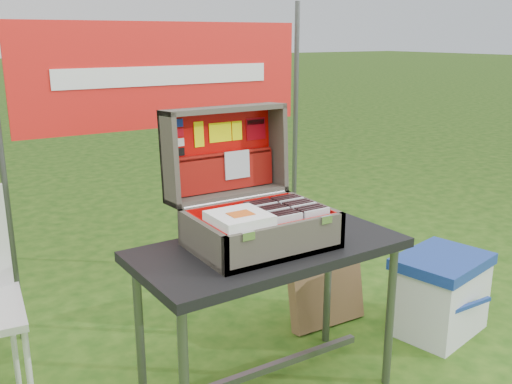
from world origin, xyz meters
TOP-DOWN VIEW (x-y plane):
  - table at (-0.03, 0.05)m, footprint 1.12×0.59m
  - table_top at (-0.03, 0.05)m, footprint 1.12×0.59m
  - table_leg_fr at (0.46, -0.17)m, footprint 0.04×0.04m
  - table_leg_bl at (-0.52, 0.26)m, footprint 0.04×0.04m
  - table_leg_br at (0.46, 0.26)m, footprint 0.04×0.04m
  - table_brace at (-0.03, 0.05)m, footprint 0.95×0.03m
  - suitcase at (-0.07, 0.11)m, footprint 0.54×0.55m
  - suitcase_base_bottom at (-0.07, 0.05)m, footprint 0.54×0.39m
  - suitcase_base_wall_front at (-0.07, -0.13)m, footprint 0.54×0.02m
  - suitcase_base_wall_back at (-0.07, 0.24)m, footprint 0.54×0.02m
  - suitcase_base_wall_left at (-0.33, 0.05)m, footprint 0.02×0.39m
  - suitcase_base_wall_right at (0.19, 0.05)m, footprint 0.02×0.39m
  - suitcase_liner_floor at (-0.07, 0.05)m, footprint 0.50×0.35m
  - suitcase_latch_left at (-0.24, -0.14)m, footprint 0.05×0.01m
  - suitcase_latch_right at (0.11, -0.14)m, footprint 0.05×0.01m
  - suitcase_hinge at (-0.07, 0.25)m, footprint 0.49×0.02m
  - suitcase_lid_back at (-0.07, 0.39)m, footprint 0.54×0.05m
  - suitcase_lid_rim_far at (-0.07, 0.34)m, footprint 0.54×0.15m
  - suitcase_lid_rim_near at (-0.07, 0.32)m, footprint 0.54×0.15m
  - suitcase_lid_rim_left at (-0.33, 0.33)m, footprint 0.02×0.17m
  - suitcase_lid_rim_right at (0.19, 0.33)m, footprint 0.02×0.17m
  - suitcase_lid_liner at (-0.07, 0.38)m, footprint 0.50×0.03m
  - suitcase_liner_wall_front at (-0.07, -0.12)m, footprint 0.50×0.01m
  - suitcase_liner_wall_back at (-0.07, 0.22)m, footprint 0.50×0.01m
  - suitcase_liner_wall_left at (-0.31, 0.05)m, footprint 0.01×0.35m
  - suitcase_liner_wall_right at (0.18, 0.05)m, footprint 0.01×0.35m
  - suitcase_lid_pocket at (-0.07, 0.36)m, footprint 0.48×0.04m
  - suitcase_pocket_edge at (-0.07, 0.35)m, footprint 0.47×0.02m
  - suitcase_pocket_cd at (-0.01, 0.34)m, footprint 0.12×0.02m
  - lid_sticker_cc_a at (-0.27, 0.38)m, footprint 0.05×0.01m
  - lid_sticker_cc_b at (-0.27, 0.38)m, footprint 0.05×0.01m
  - lid_sticker_cc_c at (-0.27, 0.38)m, footprint 0.05×0.01m
  - lid_sticker_cc_d at (-0.27, 0.37)m, footprint 0.05×0.01m
  - lid_card_neon_tall at (-0.17, 0.38)m, footprint 0.04×0.01m
  - lid_card_neon_main at (-0.07, 0.38)m, footprint 0.11×0.01m
  - lid_card_neon_small at (0.02, 0.38)m, footprint 0.05×0.01m
  - lid_sticker_band at (0.11, 0.38)m, footprint 0.10×0.01m
  - lid_sticker_band_bar at (0.11, 0.38)m, footprint 0.09×0.00m
  - cd_left_0 at (-0.03, -0.10)m, footprint 0.12×0.01m
  - cd_left_1 at (-0.03, -0.07)m, footprint 0.12×0.01m
  - cd_left_2 at (-0.03, -0.05)m, footprint 0.12×0.01m
  - cd_left_3 at (-0.03, -0.03)m, footprint 0.12×0.01m
  - cd_left_4 at (-0.03, -0.01)m, footprint 0.12×0.01m
  - cd_left_5 at (-0.03, 0.01)m, footprint 0.12×0.01m
  - cd_left_6 at (-0.03, 0.03)m, footprint 0.12×0.01m
  - cd_left_7 at (-0.03, 0.05)m, footprint 0.12×0.01m
  - cd_left_8 at (-0.03, 0.08)m, footprint 0.12×0.01m
  - cd_left_9 at (-0.03, 0.10)m, footprint 0.12×0.01m
  - cd_left_10 at (-0.03, 0.12)m, footprint 0.12×0.01m
  - cd_left_11 at (-0.03, 0.14)m, footprint 0.12×0.01m
  - cd_right_0 at (0.10, -0.10)m, footprint 0.12×0.01m
  - cd_right_1 at (0.10, -0.07)m, footprint 0.12×0.01m
  - cd_right_2 at (0.10, -0.05)m, footprint 0.12×0.01m
  - cd_right_3 at (0.10, -0.03)m, footprint 0.12×0.01m
  - cd_right_4 at (0.10, -0.01)m, footprint 0.12×0.01m
  - cd_right_5 at (0.10, 0.01)m, footprint 0.12×0.01m
  - cd_right_6 at (0.10, 0.03)m, footprint 0.12×0.01m
  - cd_right_7 at (0.10, 0.05)m, footprint 0.12×0.01m
  - cd_right_8 at (0.10, 0.08)m, footprint 0.12×0.01m
  - cd_right_9 at (0.10, 0.10)m, footprint 0.12×0.01m
  - cd_right_10 at (0.10, 0.12)m, footprint 0.12×0.01m
  - cd_right_11 at (0.10, 0.14)m, footprint 0.12×0.01m
  - songbook_0 at (-0.21, -0.02)m, footprint 0.20×0.20m
  - songbook_1 at (-0.21, -0.02)m, footprint 0.20×0.20m
  - songbook_2 at (-0.21, -0.02)m, footprint 0.20×0.20m
  - songbook_3 at (-0.21, -0.02)m, footprint 0.20×0.20m
  - songbook_4 at (-0.21, -0.02)m, footprint 0.20×0.20m
  - songbook_5 at (-0.21, -0.02)m, footprint 0.20×0.20m
  - songbook_6 at (-0.21, -0.02)m, footprint 0.20×0.20m
  - songbook_graphic at (-0.21, -0.03)m, footprint 0.09×0.07m
  - cooler at (1.02, 0.03)m, footprint 0.54×0.46m
  - cooler_body at (1.02, 0.03)m, footprint 0.52×0.43m
  - cooler_lid at (1.02, 0.03)m, footprint 0.54×0.46m
  - cooler_handle at (1.02, -0.16)m, footprint 0.28×0.02m
  - chair_leg_fr at (-0.95, 0.31)m, footprint 0.02×0.02m
  - chair_leg_br at (-0.95, 0.67)m, footprint 0.02×0.02m
  - chair_upright_right at (-0.95, 0.69)m, footprint 0.02×0.02m
  - cardboard_box at (0.58, 0.42)m, footprint 0.44×0.16m
  - banner_post_left at (-0.85, 1.10)m, footprint 0.03×0.03m
  - banner_post_right at (0.85, 1.10)m, footprint 0.03×0.03m
  - banner at (0.00, 1.09)m, footprint 1.60×0.02m
  - banner_text at (0.00, 1.08)m, footprint 1.20×0.00m

SIDE VIEW (x-z plane):
  - table_brace at x=-0.03m, z-range 0.10..0.14m
  - cooler_body at x=1.02m, z-range 0.00..0.36m
  - cooler at x=1.02m, z-range 0.00..0.42m
  - cooler_handle at x=1.02m, z-range 0.22..0.24m
  - cardboard_box at x=0.58m, z-range 0.00..0.46m
  - chair_leg_fr at x=-0.95m, z-range 0.00..0.47m
  - chair_leg_br at x=-0.95m, z-range 0.00..0.47m
  - table_leg_fr at x=0.46m, z-range 0.00..0.65m
  - table_leg_bl at x=-0.52m, z-range 0.00..0.65m
  - table_leg_br at x=0.46m, z-range 0.00..0.65m
  - table at x=-0.03m, z-range 0.00..0.69m
  - cooler_lid at x=1.02m, z-range 0.36..0.42m
  - table_top at x=-0.03m, z-range 0.65..0.69m
  - chair_upright_right at x=-0.95m, z-range 0.47..0.91m
  - suitcase_base_bottom at x=-0.07m, z-range 0.69..0.71m
  - suitcase_liner_floor at x=-0.07m, z-range 0.71..0.71m
  - suitcase_base_wall_front at x=-0.07m, z-range 0.69..0.83m
  - suitcase_base_wall_back at x=-0.07m, z-range 0.69..0.83m
  - suitcase_base_wall_left at x=-0.33m, z-range 0.69..0.83m
  - suitcase_base_wall_right at x=0.19m, z-range 0.69..0.83m
  - suitcase_liner_wall_front at x=-0.07m, z-range 0.71..0.83m
  - suitcase_liner_wall_back at x=-0.07m, z-range 0.71..0.83m
  - suitcase_liner_wall_left at x=-0.31m, z-range 0.71..0.83m
  - suitcase_liner_wall_right at x=0.18m, z-range 0.71..0.83m
  - cd_left_0 at x=-0.03m, z-range 0.71..0.85m
  - cd_left_1 at x=-0.03m, z-range 0.71..0.85m
  - cd_left_2 at x=-0.03m, z-range 0.71..0.85m
  - cd_left_3 at x=-0.03m, z-range 0.71..0.85m
  - cd_left_4 at x=-0.03m, z-range 0.71..0.85m
  - cd_left_5 at x=-0.03m, z-range 0.71..0.85m
  - cd_left_6 at x=-0.03m, z-range 0.71..0.85m
  - cd_left_7 at x=-0.03m, z-range 0.71..0.85m
  - cd_left_8 at x=-0.03m, z-range 0.71..0.85m
  - cd_left_9 at x=-0.03m, z-range 0.71..0.85m
  - cd_left_10 at x=-0.03m, z-range 0.71..0.85m
  - cd_left_11 at x=-0.03m, z-range 0.71..0.85m
  - cd_right_0 at x=0.10m, z-range 0.71..0.85m
  - cd_right_1 at x=0.10m, z-range 0.71..0.85m
  - cd_right_2 at x=0.10m, z-range 0.71..0.85m
  - cd_right_3 at x=0.10m, z-range 0.71..0.85m
  - cd_right_4 at x=0.10m, z-range 0.71..0.85m
  - cd_right_5 at x=0.10m, z-range 0.71..0.85m
  - cd_right_6 at x=0.10m, z-range 0.71..0.85m
  - cd_right_7 at x=0.10m, z-range 0.71..0.85m
  - cd_right_8 at x=0.10m, z-range 0.71..0.85m
  - cd_right_9 at x=0.10m, z-range 0.71..0.85m
  - cd_right_10 at x=0.10m, z-range 0.71..0.85m
  - cd_right_11 at x=0.10m, z-range 0.71..0.85m
  - suitcase_latch_left at x=-0.24m, z-range 0.81..0.84m
  - suitcase_latch_right at x=0.11m, z-range 0.81..0.84m
  - suitcase_hinge at x=-0.07m, z-range 0.82..0.84m
  - songbook_0 at x=-0.21m, z-range 0.83..0.84m
  - suitcase_lid_rim_near at x=-0.07m, z-range 0.82..0.85m
  - songbook_1 at x=-0.21m, z-range 0.84..0.84m
  - songbook_2 at x=-0.21m, z-range 0.84..0.85m
  - banner_post_left at x=-0.85m, z-range 0.00..1.70m
  - banner_post_right at x=0.85m, z-range 0.00..1.70m
  - songbook_3 at x=-0.21m, z-range 0.85..0.85m
  - songbook_4 at x=-0.21m, z-range 0.85..0.86m
  - songbook_5 at x=-0.21m, z-range 0.86..0.86m
  - songbook_6 at x=-0.21m, z-range 0.86..0.87m
  - songbook_graphic at x=-0.21m, z-range 0.87..0.87m
  - suitcase_lid_pocket at x=-0.07m, z-range 0.85..1.01m
  - suitcase at x=-0.07m, z-range 0.69..1.22m
  - suitcase_pocket_cd at x=-0.01m, z-range 0.90..1.02m
  - suitcase_pocket_edge at x=-0.07m, z-range 1.00..1.02m
  - suitcase_lid_back at x=-0.07m, z-range 0.82..1.21m
  - suitcase_lid_liner at x=-0.07m, z-range 0.85..1.19m
  - suitcase_lid_rim_left at x=-0.33m, z-range 0.82..1.22m
  - suitcase_lid_rim_right at x=0.19m, z-range 0.82..1.22m
  - lid_sticker_cc_d at x=-0.27m, z-range 1.02..1.05m
  - lid_sticker_cc_c at x=-0.27m, z-range 1.06..1.09m
  - lid_card_neon_tall at x=-0.17m, z-range 1.05..1.16m
  - lid_card_neon_main at x=-0.07m, z-range 1.06..1.14m
  - lid_card_neon_small at x=0.02m, z-range 1.06..1.14m
  - lid_sticker_band at x=0.11m, z-range 1.05..1.15m
  - lid_sticker_cc_b at x=-0.27m, z-range 1.10..1.13m
  - lid_sticker_band_bar at x=0.11m, z-range 1.12..1.14m
  - lid_sticker_cc_a at x=-0.27m, z-range 1.14..1.17m
  - suitcase_lid_rim_far at x=-0.07m, z-range 1.19..1.22m
  - banner at x=0.00m, z-range 1.02..1.58m
  - banner_text at x=0.00m, z-range 1.25..1.35m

